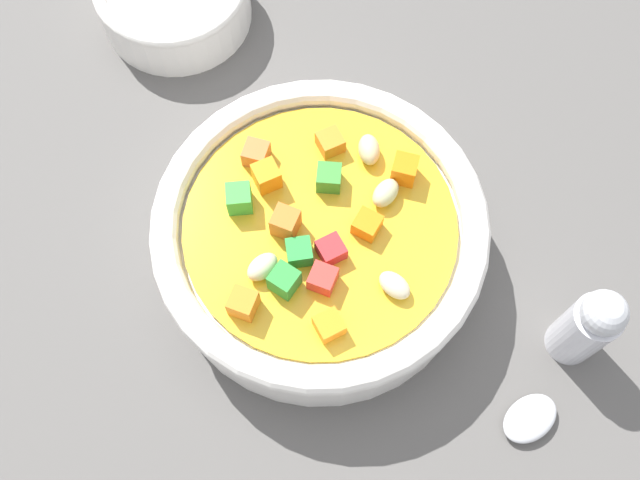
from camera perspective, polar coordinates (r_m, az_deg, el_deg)
ground_plane at (r=47.88cm, az=0.00°, el=-1.67°), size 140.00×140.00×2.00cm
soup_bowl_main at (r=44.07cm, az=-0.01°, el=0.22°), size 19.74×19.74×6.52cm
pepper_shaker at (r=44.28cm, az=20.14°, el=-6.28°), size 2.84×2.84×7.53cm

